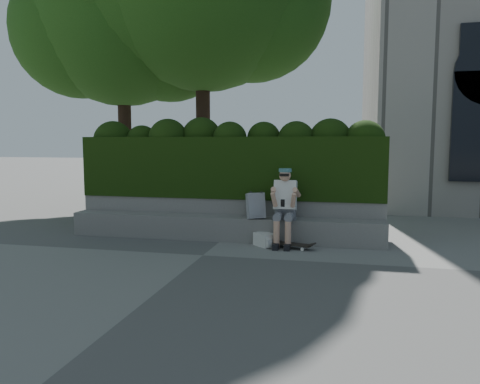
% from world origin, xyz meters
% --- Properties ---
extents(ground, '(80.00, 80.00, 0.00)m').
position_xyz_m(ground, '(0.00, 0.00, 0.00)').
color(ground, slate).
rests_on(ground, ground).
extents(bench_ledge, '(6.00, 0.45, 0.45)m').
position_xyz_m(bench_ledge, '(0.00, 1.25, 0.23)').
color(bench_ledge, gray).
rests_on(bench_ledge, ground).
extents(planter_wall, '(6.00, 0.50, 0.75)m').
position_xyz_m(planter_wall, '(0.00, 1.73, 0.38)').
color(planter_wall, gray).
rests_on(planter_wall, ground).
extents(hedge, '(6.00, 1.00, 1.20)m').
position_xyz_m(hedge, '(0.00, 1.95, 1.35)').
color(hedge, black).
rests_on(hedge, planter_wall).
extents(tree_right, '(4.87, 4.87, 7.71)m').
position_xyz_m(tree_right, '(-3.86, 5.08, 5.26)').
color(tree_right, black).
rests_on(tree_right, ground).
extents(person, '(0.40, 0.76, 1.38)m').
position_xyz_m(person, '(1.21, 1.07, 0.75)').
color(person, slate).
rests_on(person, ground).
extents(skateboard, '(0.86, 0.43, 0.09)m').
position_xyz_m(skateboard, '(1.31, 0.83, 0.07)').
color(skateboard, black).
rests_on(skateboard, ground).
extents(backpack_plaid, '(0.36, 0.30, 0.47)m').
position_xyz_m(backpack_plaid, '(0.66, 1.15, 0.68)').
color(backpack_plaid, '#B5B6BB').
rests_on(backpack_plaid, bench_ledge).
extents(backpack_ground, '(0.44, 0.43, 0.23)m').
position_xyz_m(backpack_ground, '(0.88, 0.90, 0.12)').
color(backpack_ground, silver).
rests_on(backpack_ground, ground).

